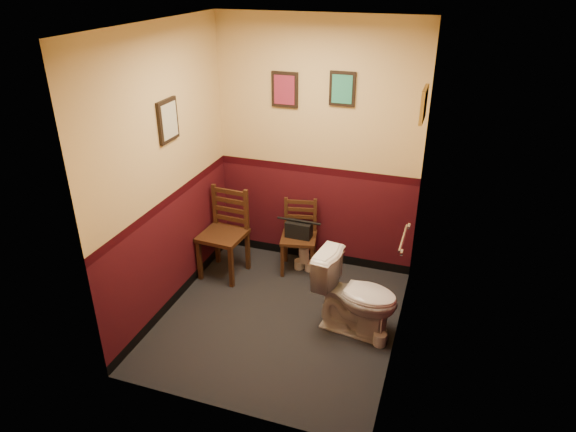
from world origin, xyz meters
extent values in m
cube|color=black|center=(0.00, 0.00, 0.00)|extent=(2.20, 2.40, 0.00)
cube|color=silver|center=(0.00, 0.00, 2.70)|extent=(2.20, 2.40, 0.00)
cube|color=#3F0D14|center=(0.00, 1.20, 1.35)|extent=(2.20, 0.00, 2.70)
cube|color=#3F0D14|center=(0.00, -1.20, 1.35)|extent=(2.20, 0.00, 2.70)
cube|color=#3F0D14|center=(-1.10, 0.00, 1.35)|extent=(0.00, 2.40, 2.70)
cube|color=#3F0D14|center=(1.10, 0.00, 1.35)|extent=(0.00, 2.40, 2.70)
cylinder|color=silver|center=(1.07, 0.25, 0.95)|extent=(0.03, 0.50, 0.03)
cylinder|color=silver|center=(1.09, 0.00, 0.95)|extent=(0.02, 0.06, 0.06)
cylinder|color=silver|center=(1.09, 0.50, 0.95)|extent=(0.02, 0.06, 0.06)
cube|color=black|center=(-0.35, 1.18, 1.95)|extent=(0.28, 0.03, 0.36)
cube|color=maroon|center=(-0.35, 1.17, 1.95)|extent=(0.22, 0.01, 0.30)
cube|color=black|center=(0.25, 1.18, 2.00)|extent=(0.26, 0.03, 0.34)
cube|color=#2A876A|center=(0.25, 1.17, 2.00)|extent=(0.20, 0.01, 0.28)
cube|color=black|center=(-1.08, 0.10, 1.85)|extent=(0.03, 0.30, 0.38)
cube|color=#BFB996|center=(-1.07, 0.10, 1.85)|extent=(0.01, 0.24, 0.31)
cube|color=olive|center=(1.08, 0.60, 2.05)|extent=(0.03, 0.34, 0.28)
cube|color=#BFB996|center=(1.07, 0.60, 2.05)|extent=(0.01, 0.28, 0.22)
imported|color=white|center=(0.72, 0.08, 0.38)|extent=(0.83, 0.54, 0.76)
cylinder|color=silver|center=(0.98, -0.06, 0.06)|extent=(0.12, 0.12, 0.12)
cylinder|color=silver|center=(0.98, -0.06, 0.26)|extent=(0.02, 0.02, 0.34)
cube|color=#3E2312|center=(-0.85, 0.57, 0.48)|extent=(0.48, 0.48, 0.04)
cube|color=#3E2312|center=(-1.06, 0.39, 0.24)|extent=(0.05, 0.05, 0.48)
cube|color=#3E2312|center=(-1.03, 0.77, 0.24)|extent=(0.05, 0.05, 0.48)
cube|color=#3E2312|center=(-0.67, 0.36, 0.24)|extent=(0.05, 0.05, 0.48)
cube|color=#3E2312|center=(-0.64, 0.75, 0.24)|extent=(0.05, 0.05, 0.48)
cube|color=#3E2312|center=(-1.03, 0.78, 0.73)|extent=(0.05, 0.04, 0.48)
cube|color=#3E2312|center=(-0.64, 0.75, 0.73)|extent=(0.05, 0.04, 0.48)
cube|color=#3E2312|center=(-0.84, 0.77, 0.59)|extent=(0.37, 0.05, 0.05)
cube|color=#3E2312|center=(-0.84, 0.77, 0.70)|extent=(0.37, 0.05, 0.05)
cube|color=#3E2312|center=(-0.84, 0.77, 0.81)|extent=(0.37, 0.05, 0.05)
cube|color=#3E2312|center=(-0.84, 0.77, 0.91)|extent=(0.37, 0.05, 0.05)
cube|color=#3E2312|center=(-0.10, 0.91, 0.40)|extent=(0.45, 0.45, 0.04)
cube|color=#3E2312|center=(-0.23, 0.72, 0.20)|extent=(0.04, 0.04, 0.40)
cube|color=#3E2312|center=(-0.29, 1.04, 0.20)|extent=(0.04, 0.04, 0.40)
cube|color=#3E2312|center=(0.09, 0.79, 0.20)|extent=(0.04, 0.04, 0.40)
cube|color=#3E2312|center=(0.03, 1.10, 0.20)|extent=(0.04, 0.04, 0.40)
cube|color=#3E2312|center=(-0.29, 1.04, 0.61)|extent=(0.04, 0.04, 0.40)
cube|color=#3E2312|center=(0.02, 1.11, 0.61)|extent=(0.04, 0.04, 0.40)
cube|color=#3E2312|center=(-0.13, 1.07, 0.49)|extent=(0.30, 0.08, 0.04)
cube|color=#3E2312|center=(-0.13, 1.07, 0.58)|extent=(0.30, 0.08, 0.04)
cube|color=#3E2312|center=(-0.13, 1.07, 0.67)|extent=(0.30, 0.08, 0.04)
cube|color=#3E2312|center=(-0.13, 1.07, 0.76)|extent=(0.30, 0.08, 0.04)
cube|color=black|center=(-0.10, 0.91, 0.51)|extent=(0.28, 0.14, 0.17)
cylinder|color=black|center=(-0.10, 0.91, 0.61)|extent=(0.25, 0.03, 0.02)
cylinder|color=silver|center=(-0.10, 0.94, 0.05)|extent=(0.11, 0.11, 0.10)
cylinder|color=silver|center=(0.02, 0.94, 0.05)|extent=(0.11, 0.11, 0.10)
cylinder|color=silver|center=(-0.04, 0.93, 0.15)|extent=(0.11, 0.11, 0.10)
cylinder|color=silver|center=(-0.04, 0.91, 0.25)|extent=(0.11, 0.11, 0.10)
camera|label=1|loc=(1.37, -3.80, 3.11)|focal=32.00mm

